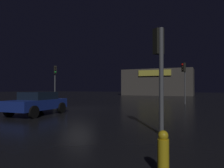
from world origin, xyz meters
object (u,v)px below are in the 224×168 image
store_building (158,82)px  traffic_signal_main (55,76)px  traffic_signal_cross_right (184,73)px  traffic_signal_opposite (159,61)px  car_near (37,103)px  fire_hydrant (163,153)px

store_building → traffic_signal_main: 25.10m
traffic_signal_cross_right → traffic_signal_opposite: bearing=-88.6°
store_building → car_near: store_building is taller
traffic_signal_main → traffic_signal_opposite: (15.45, -13.38, -0.45)m
traffic_signal_opposite → car_near: bearing=163.3°
traffic_signal_main → car_near: (7.58, -11.03, -2.35)m
store_building → traffic_signal_cross_right: 24.05m
store_building → traffic_signal_cross_right: (7.22, -22.94, 0.33)m
car_near → traffic_signal_opposite: bearing=-16.7°
store_building → traffic_signal_opposite: 37.98m
traffic_signal_cross_right → traffic_signal_main: bearing=-176.6°
fire_hydrant → car_near: bearing=145.9°
store_building → traffic_signal_cross_right: store_building is taller
traffic_signal_cross_right → car_near: 14.29m
traffic_signal_cross_right → fire_hydrant: 17.99m
store_building → traffic_signal_main: size_ratio=3.31×
traffic_signal_cross_right → car_near: bearing=-122.2°
car_near → fire_hydrant: (8.61, -5.83, -0.32)m
traffic_signal_main → fire_hydrant: (16.19, -16.86, -2.66)m
traffic_signal_opposite → traffic_signal_cross_right: size_ratio=0.92×
traffic_signal_main → traffic_signal_cross_right: size_ratio=1.06×
traffic_signal_opposite → fire_hydrant: traffic_signal_opposite is taller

